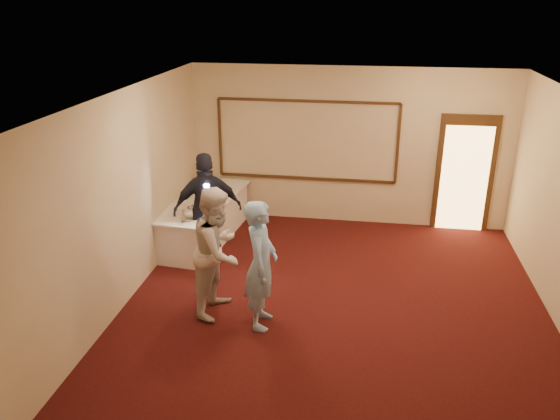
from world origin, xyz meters
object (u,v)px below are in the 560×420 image
object	(u,v)px
plate_stack_a	(204,194)
woman	(218,251)
pavlova_tray	(194,214)
man	(261,265)
buffet_table	(204,219)
guest	(208,210)
cupcake_stand	(203,176)
tart	(211,205)
plate_stack_b	(219,189)

from	to	relation	value
plate_stack_a	woman	xyz separation A→B (m)	(0.91, -2.36, 0.06)
pavlova_tray	man	world-z (taller)	man
buffet_table	pavlova_tray	xyz separation A→B (m)	(0.12, -0.89, 0.47)
woman	guest	bearing A→B (deg)	30.62
cupcake_stand	plate_stack_a	bearing A→B (deg)	-72.41
cupcake_stand	tart	world-z (taller)	cupcake_stand
plate_stack_b	guest	xyz separation A→B (m)	(0.15, -1.23, 0.09)
buffet_table	cupcake_stand	xyz separation A→B (m)	(-0.25, 0.87, 0.54)
pavlova_tray	man	xyz separation A→B (m)	(1.44, -1.66, 0.04)
tart	woman	size ratio (longest dim) A/B	0.15
plate_stack_b	guest	world-z (taller)	guest
cupcake_stand	guest	xyz separation A→B (m)	(0.61, -1.75, 0.02)
man	tart	bearing A→B (deg)	27.78
buffet_table	man	size ratio (longest dim) A/B	1.46
plate_stack_a	man	xyz separation A→B (m)	(1.56, -2.62, 0.04)
cupcake_stand	man	bearing A→B (deg)	-62.11
pavlova_tray	woman	bearing A→B (deg)	-60.48
man	cupcake_stand	bearing A→B (deg)	25.39
cupcake_stand	woman	distance (m)	3.36
plate_stack_b	woman	distance (m)	2.72
buffet_table	tart	xyz separation A→B (m)	(0.24, -0.29, 0.41)
pavlova_tray	plate_stack_a	bearing A→B (deg)	96.87
plate_stack_b	woman	bearing A→B (deg)	-75.08
plate_stack_a	woman	world-z (taller)	woman
buffet_table	cupcake_stand	world-z (taller)	cupcake_stand
buffet_table	plate_stack_b	xyz separation A→B (m)	(0.21, 0.34, 0.47)
woman	guest	xyz separation A→B (m)	(-0.55, 1.40, 0.03)
buffet_table	plate_stack_a	bearing A→B (deg)	86.64
buffet_table	plate_stack_b	bearing A→B (deg)	58.08
cupcake_stand	guest	distance (m)	1.86
cupcake_stand	woman	xyz separation A→B (m)	(1.16, -3.15, -0.01)
tart	woman	distance (m)	2.11
woman	guest	world-z (taller)	guest
pavlova_tray	plate_stack_a	world-z (taller)	pavlova_tray
pavlova_tray	man	size ratio (longest dim) A/B	0.33
pavlova_tray	man	distance (m)	2.20
plate_stack_b	tart	xyz separation A→B (m)	(0.03, -0.63, -0.06)
plate_stack_b	guest	distance (m)	1.24
tart	guest	distance (m)	0.63
plate_stack_a	tart	distance (m)	0.44
plate_stack_b	plate_stack_a	bearing A→B (deg)	-127.94
guest	pavlova_tray	bearing A→B (deg)	-20.66
buffet_table	man	xyz separation A→B (m)	(1.56, -2.55, 0.50)
pavlova_tray	guest	size ratio (longest dim) A/B	0.31
man	woman	xyz separation A→B (m)	(-0.65, 0.26, 0.02)
plate_stack_a	tart	bearing A→B (deg)	-56.83
plate_stack_b	tart	bearing A→B (deg)	-87.27
buffet_table	plate_stack_b	size ratio (longest dim) A/B	12.46
plate_stack_b	woman	size ratio (longest dim) A/B	0.11
man	plate_stack_b	bearing A→B (deg)	22.54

